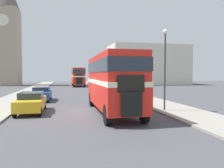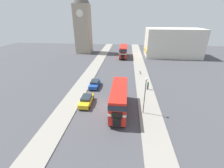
# 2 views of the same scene
# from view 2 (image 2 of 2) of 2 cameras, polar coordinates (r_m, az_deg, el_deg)

# --- Properties ---
(ground_plane) EXTENTS (120.00, 120.00, 0.00)m
(ground_plane) POSITION_cam_2_polar(r_m,az_deg,el_deg) (25.76, -1.31, -8.23)
(ground_plane) COLOR #47474C
(sidewalk_right) EXTENTS (3.50, 120.00, 0.12)m
(sidewalk_right) POSITION_cam_2_polar(r_m,az_deg,el_deg) (25.89, 13.87, -8.69)
(sidewalk_right) COLOR gray
(sidewalk_right) RESTS_ON ground_plane
(sidewalk_left) EXTENTS (3.50, 120.00, 0.12)m
(sidewalk_left) POSITION_cam_2_polar(r_m,az_deg,el_deg) (27.28, -15.64, -7.06)
(sidewalk_left) COLOR gray
(sidewalk_left) RESTS_ON ground_plane
(double_decker_bus) EXTENTS (2.42, 9.34, 4.04)m
(double_decker_bus) POSITION_cam_2_polar(r_m,az_deg,el_deg) (23.32, 2.68, -5.08)
(double_decker_bus) COLOR red
(double_decker_bus) RESTS_ON ground_plane
(bus_distant) EXTENTS (2.57, 10.03, 4.05)m
(bus_distant) POSITION_cam_2_polar(r_m,az_deg,el_deg) (56.01, 4.37, 12.63)
(bus_distant) COLOR red
(bus_distant) RESTS_ON ground_plane
(car_parked_near) EXTENTS (1.75, 4.30, 1.45)m
(car_parked_near) POSITION_cam_2_polar(r_m,az_deg,el_deg) (26.16, -9.75, -6.11)
(car_parked_near) COLOR gold
(car_parked_near) RESTS_ON ground_plane
(car_parked_mid) EXTENTS (1.78, 4.22, 1.42)m
(car_parked_mid) POSITION_cam_2_polar(r_m,az_deg,el_deg) (32.10, -6.60, 0.11)
(car_parked_mid) COLOR #1E479E
(car_parked_mid) RESTS_ON ground_plane
(pedestrian_walking) EXTENTS (0.35, 0.35, 1.74)m
(pedestrian_walking) POSITION_cam_2_polar(r_m,az_deg,el_deg) (31.30, 13.51, -0.39)
(pedestrian_walking) COLOR #282833
(pedestrian_walking) RESTS_ON sidewalk_right
(bicycle_on_pavement) EXTENTS (0.05, 1.76, 0.78)m
(bicycle_on_pavement) POSITION_cam_2_polar(r_m,az_deg,el_deg) (39.86, 10.67, 4.38)
(bicycle_on_pavement) COLOR black
(bicycle_on_pavement) RESTS_ON sidewalk_right
(street_lamp) EXTENTS (0.36, 0.36, 5.86)m
(street_lamp) POSITION_cam_2_polar(r_m,az_deg,el_deg) (22.36, 12.52, -2.60)
(street_lamp) COLOR #38383D
(street_lamp) RESTS_ON sidewalk_right
(church_tower) EXTENTS (6.04, 6.04, 26.63)m
(church_tower) POSITION_cam_2_polar(r_m,az_deg,el_deg) (63.68, -11.29, 23.83)
(church_tower) COLOR tan
(church_tower) RESTS_ON ground_plane
(shop_building_block) EXTENTS (19.48, 10.39, 9.89)m
(shop_building_block) POSITION_cam_2_polar(r_m,az_deg,el_deg) (61.06, 22.13, 14.36)
(shop_building_block) COLOR beige
(shop_building_block) RESTS_ON ground_plane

